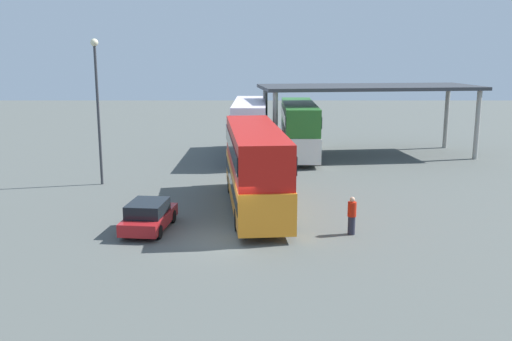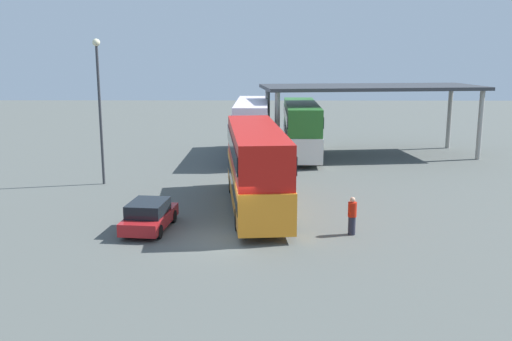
% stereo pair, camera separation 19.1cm
% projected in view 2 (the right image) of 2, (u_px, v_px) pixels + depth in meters
% --- Properties ---
extents(ground_plane, '(140.00, 140.00, 0.00)m').
position_uv_depth(ground_plane, '(226.00, 239.00, 24.49)').
color(ground_plane, '#525652').
extents(double_decker_main, '(3.48, 11.53, 4.17)m').
position_uv_depth(double_decker_main, '(256.00, 165.00, 28.71)').
color(double_decker_main, orange).
rests_on(double_decker_main, ground_plane).
extents(parked_hatchback, '(2.09, 4.00, 1.35)m').
position_uv_depth(parked_hatchback, '(149.00, 215.00, 25.60)').
color(parked_hatchback, '#A41A1E').
rests_on(parked_hatchback, ground_plane).
extents(double_decker_near_canopy, '(2.60, 10.69, 4.22)m').
position_uv_depth(double_decker_near_canopy, '(252.00, 127.00, 42.97)').
color(double_decker_near_canopy, navy).
rests_on(double_decker_near_canopy, ground_plane).
extents(double_decker_mid_row, '(2.62, 11.05, 4.04)m').
position_uv_depth(double_decker_mid_row, '(301.00, 127.00, 43.51)').
color(double_decker_mid_row, silver).
rests_on(double_decker_mid_row, ground_plane).
extents(depot_canopy, '(16.95, 8.25, 5.35)m').
position_uv_depth(depot_canopy, '(371.00, 90.00, 43.10)').
color(depot_canopy, '#33353A').
rests_on(depot_canopy, ground_plane).
extents(lamppost_tall, '(0.44, 0.44, 8.60)m').
position_uv_depth(lamppost_tall, '(99.00, 95.00, 33.54)').
color(lamppost_tall, '#33353A').
rests_on(lamppost_tall, ground_plane).
extents(pedestrian_waiting, '(0.38, 0.38, 1.69)m').
position_uv_depth(pedestrian_waiting, '(352.00, 216.00, 24.91)').
color(pedestrian_waiting, '#262633').
rests_on(pedestrian_waiting, ground_plane).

